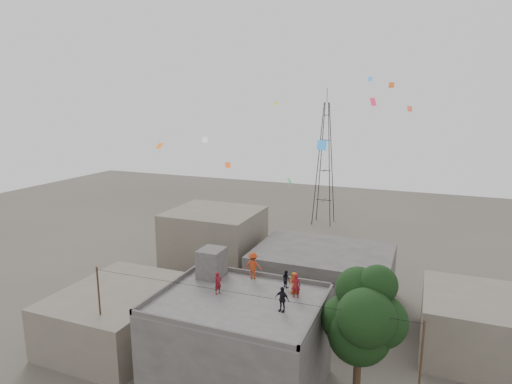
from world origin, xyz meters
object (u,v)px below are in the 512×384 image
Objects in this scene: stair_head_box at (212,263)px; transmission_tower at (325,164)px; person_red_adult at (296,286)px; tree at (363,318)px; person_dark_adult at (282,299)px.

transmission_tower is (-0.80, 37.40, 1.97)m from stair_head_box.
tree is at bearing 158.75° from person_red_adult.
stair_head_box is 0.10× the size of transmission_tower.
stair_head_box is 6.37m from person_red_adult.
tree is at bearing 23.48° from person_dark_adult.
stair_head_box is 6.76m from person_dark_adult.
person_red_adult is 1.04× the size of person_dark_adult.
person_red_adult is at bearing 165.66° from tree.
tree is at bearing -73.91° from transmission_tower.
person_red_adult is at bearing -79.50° from transmission_tower.
tree is 5.86× the size of person_red_adult.
transmission_tower is at bearing -86.41° from person_red_adult.
stair_head_box is at bearing 165.77° from person_dark_adult.
person_red_adult is (7.10, -38.31, -2.19)m from transmission_tower.
person_red_adult is (-4.26, 1.09, 0.77)m from tree.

